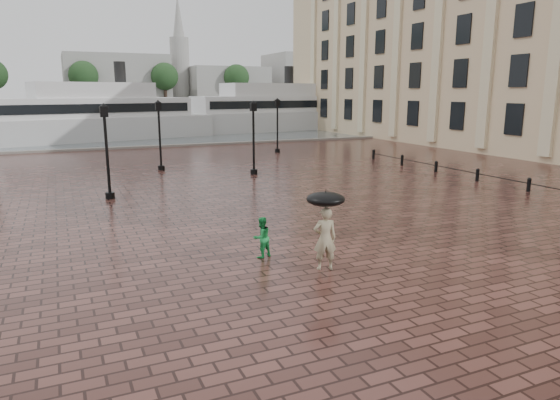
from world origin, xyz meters
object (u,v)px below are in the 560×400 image
object	(u,v)px
adult_pedestrian	(325,239)
ferry_far	(269,111)
street_lamps	(167,135)
ferry_near	(95,117)
child_pedestrian	(262,237)

from	to	relation	value
adult_pedestrian	ferry_far	world-z (taller)	ferry_far
street_lamps	ferry_near	bearing A→B (deg)	96.16
child_pedestrian	ferry_far	xyz separation A→B (m)	(20.49, 48.08, 1.87)
ferry_near	ferry_far	size ratio (longest dim) A/B	0.99
adult_pedestrian	ferry_near	size ratio (longest dim) A/B	0.07
adult_pedestrian	child_pedestrian	size ratio (longest dim) A/B	1.44
ferry_near	ferry_far	distance (m)	22.70
street_lamps	child_pedestrian	size ratio (longest dim) A/B	16.68
street_lamps	ferry_near	xyz separation A→B (m)	(-2.64, 24.43, 0.15)
child_pedestrian	ferry_near	xyz separation A→B (m)	(-1.67, 43.15, 1.83)
street_lamps	adult_pedestrian	size ratio (longest dim) A/B	11.59
ferry_far	child_pedestrian	bearing A→B (deg)	-120.57
street_lamps	child_pedestrian	bearing A→B (deg)	-92.94
street_lamps	ferry_far	world-z (taller)	ferry_far
adult_pedestrian	ferry_far	distance (m)	53.44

